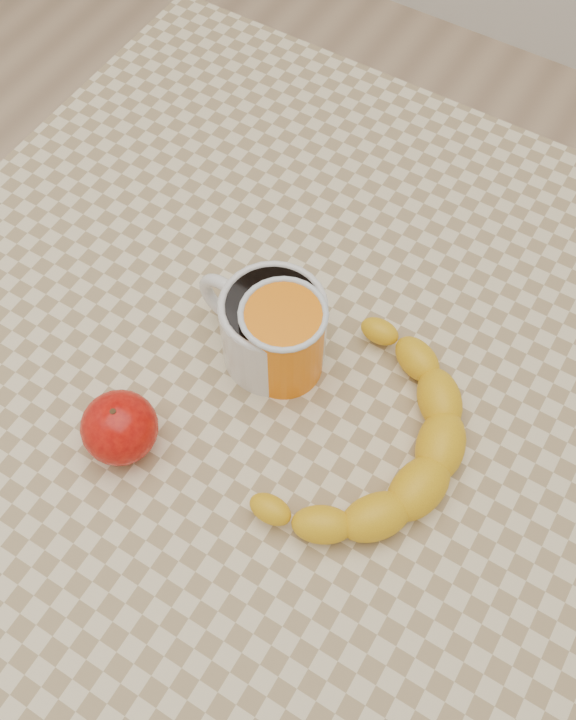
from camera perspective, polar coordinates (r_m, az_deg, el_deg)
The scene contains 6 objects.
ground at distance 1.43m, azimuth 0.00°, elevation -15.74°, with size 3.00×3.00×0.00m, color tan.
table at distance 0.81m, azimuth 0.00°, elevation -3.79°, with size 0.80×0.80×0.75m.
coffee_mug at distance 0.71m, azimuth -1.22°, elevation 2.46°, with size 0.14×0.10×0.08m.
orange_juice_glass at distance 0.70m, azimuth -0.33°, elevation 1.49°, with size 0.08×0.08×0.09m.
apple at distance 0.69m, azimuth -11.89°, elevation -4.72°, with size 0.09×0.09×0.06m.
banana at distance 0.68m, azimuth 5.63°, elevation -5.66°, with size 0.22×0.29×0.04m, color yellow, non-canonical shape.
Camera 1 is at (0.19, -0.31, 1.39)m, focal length 40.00 mm.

